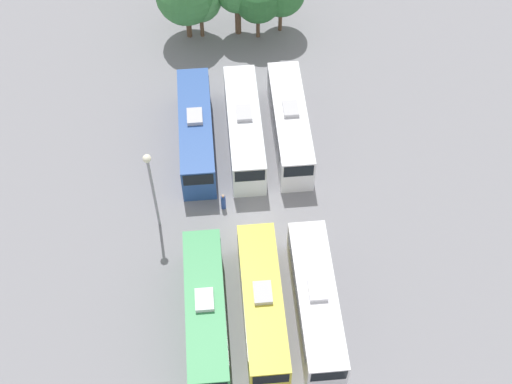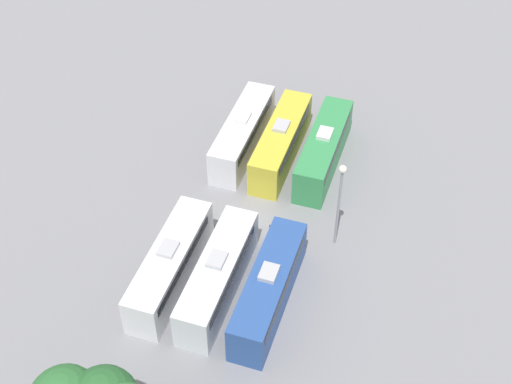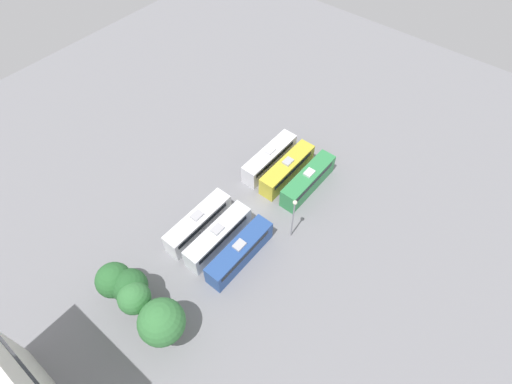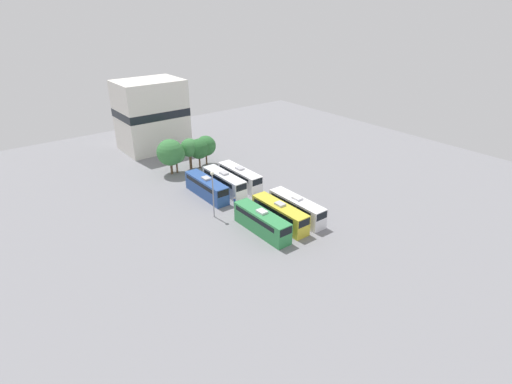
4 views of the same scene
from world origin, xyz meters
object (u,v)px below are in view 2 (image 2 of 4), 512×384
object	(u,v)px
bus_5	(170,264)
light_pole	(340,193)
bus_1	(281,142)
bus_3	(268,288)
bus_2	(243,133)
bus_0	(323,149)
worker_person	(271,231)
bus_4	(218,275)

from	to	relation	value
bus_5	light_pole	xyz separation A→B (m)	(-10.72, -7.59, 3.61)
bus_1	bus_3	xyz separation A→B (m)	(-3.84, 15.85, 0.00)
bus_2	bus_3	xyz separation A→B (m)	(-7.43, 15.97, 0.00)
bus_3	bus_2	bearing A→B (deg)	-65.06
bus_5	bus_1	bearing A→B (deg)	-103.06
bus_0	bus_3	distance (m)	16.04
bus_2	bus_5	world-z (taller)	same
bus_1	bus_2	world-z (taller)	same
bus_3	worker_person	size ratio (longest dim) A/B	6.77
bus_3	worker_person	xyz separation A→B (m)	(1.75, -6.38, -1.11)
bus_1	bus_5	world-z (taller)	same
bus_3	bus_4	size ratio (longest dim) A/B	1.00
bus_0	worker_person	size ratio (longest dim) A/B	6.77
bus_2	bus_3	size ratio (longest dim) A/B	1.00
bus_4	light_pole	xyz separation A→B (m)	(-7.02, -7.46, 3.61)
bus_3	worker_person	world-z (taller)	bus_3
bus_2	bus_4	distance (m)	16.38
bus_4	light_pole	distance (m)	10.86
bus_0	bus_4	world-z (taller)	same
bus_2	light_pole	world-z (taller)	light_pole
bus_1	bus_3	size ratio (longest dim) A/B	1.00
bus_0	bus_5	bearing A→B (deg)	65.09
bus_0	bus_1	world-z (taller)	same
bus_0	light_pole	size ratio (longest dim) A/B	1.36
bus_1	worker_person	world-z (taller)	bus_1
bus_0	bus_1	bearing A→B (deg)	2.83
bus_3	light_pole	xyz separation A→B (m)	(-3.17, -7.45, 3.61)
bus_1	bus_5	bearing A→B (deg)	76.94
bus_1	worker_person	xyz separation A→B (m)	(-2.09, 9.47, -1.11)
light_pole	bus_2	bearing A→B (deg)	-38.82
bus_1	bus_4	size ratio (longest dim) A/B	1.00
worker_person	bus_4	bearing A→B (deg)	71.75
bus_2	bus_5	bearing A→B (deg)	89.56
bus_3	light_pole	bearing A→B (deg)	-113.04
bus_0	bus_3	world-z (taller)	same
bus_2	worker_person	world-z (taller)	bus_2
bus_0	light_pole	world-z (taller)	light_pole
bus_0	worker_person	bearing A→B (deg)	79.96
bus_3	bus_1	bearing A→B (deg)	-76.38
bus_0	bus_1	xyz separation A→B (m)	(3.80, 0.19, 0.00)
light_pole	bus_3	bearing A→B (deg)	66.96
bus_1	bus_3	bearing A→B (deg)	103.62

